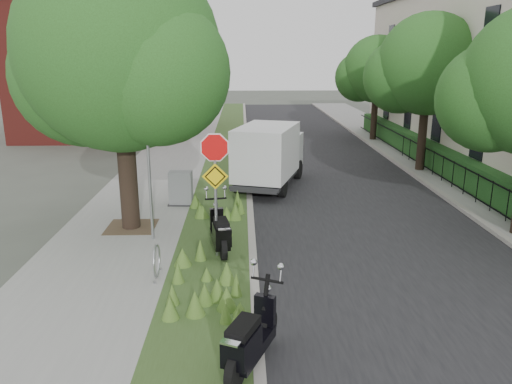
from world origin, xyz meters
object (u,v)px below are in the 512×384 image
(scooter_near, at_px, (221,236))
(box_truck, at_px, (269,153))
(scooter_far, at_px, (248,345))
(sign_assembly, at_px, (215,170))
(utility_cabinet, at_px, (181,189))

(scooter_near, bearing_deg, box_truck, 76.82)
(scooter_far, bearing_deg, sign_assembly, 98.61)
(sign_assembly, height_order, utility_cabinet, sign_assembly)
(scooter_near, distance_m, box_truck, 7.07)
(sign_assembly, xyz_separation_m, scooter_far, (0.71, -4.71, -1.75))
(sign_assembly, relative_size, scooter_near, 1.67)
(scooter_near, relative_size, scooter_far, 1.05)
(scooter_near, bearing_deg, scooter_far, -82.78)
(sign_assembly, bearing_deg, box_truck, 76.50)
(sign_assembly, height_order, scooter_near, sign_assembly)
(box_truck, bearing_deg, scooter_near, -103.18)
(scooter_near, height_order, utility_cabinet, utility_cabinet)
(utility_cabinet, bearing_deg, sign_assembly, -72.58)
(scooter_far, height_order, box_truck, box_truck)
(box_truck, distance_m, utility_cabinet, 4.09)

